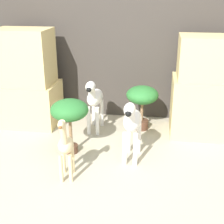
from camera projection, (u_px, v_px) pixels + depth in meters
name	position (u px, v px, depth m)	size (l,w,h in m)	color
ground_plane	(93.00, 184.00, 2.82)	(14.00, 14.00, 0.00)	#B2A88E
wall_back	(118.00, 35.00, 4.01)	(6.40, 0.08, 2.20)	#38332D
rock_pillar_left	(26.00, 81.00, 3.92)	(0.77, 0.56, 1.21)	#D1B775
rock_pillar_right	(206.00, 90.00, 3.63)	(0.77, 0.56, 1.17)	#D1B775
zebra_right	(132.00, 122.00, 3.06)	(0.20, 0.55, 0.69)	white
zebra_left	(94.00, 99.00, 3.73)	(0.18, 0.55, 0.69)	white
giraffe_figurine	(65.00, 146.00, 2.79)	(0.18, 0.36, 0.64)	beige
potted_palm_front	(70.00, 112.00, 3.21)	(0.39, 0.39, 0.60)	#513323
potted_palm_back	(142.00, 98.00, 3.80)	(0.39, 0.39, 0.56)	#513323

